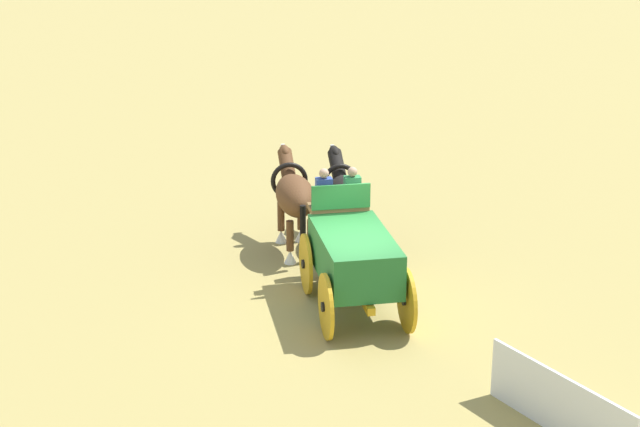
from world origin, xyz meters
name	(u,v)px	position (x,y,z in m)	size (l,w,h in m)	color
ground_plane	(354,310)	(0.00, 0.00, 0.00)	(220.00, 220.00, 0.00)	#9E8C4C
show_wagon	(353,255)	(0.16, -0.06, 1.21)	(5.80, 3.03, 2.68)	#236B2D
draft_horse_near	(294,196)	(3.76, -0.80, 1.39)	(2.99, 1.65, 2.27)	brown
draft_horse_off	(347,196)	(3.29, -2.01, 1.31)	(3.00, 1.63, 2.18)	black
sponsor_banner	(559,405)	(-5.89, -0.08, 0.55)	(3.20, 0.06, 1.10)	silver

